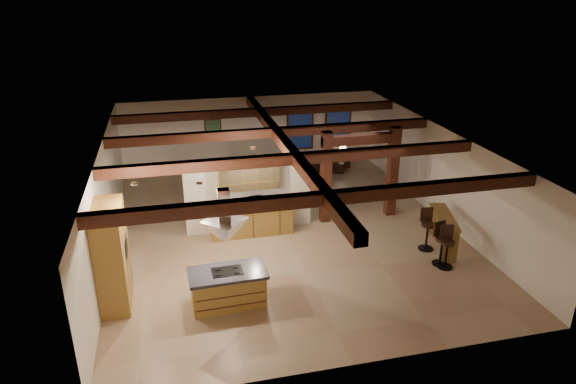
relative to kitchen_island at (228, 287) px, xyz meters
name	(u,v)px	position (x,y,z in m)	size (l,w,h in m)	color
ground	(285,232)	(2.14, 3.35, -0.45)	(12.00, 12.00, 0.00)	tan
room_walls	(285,177)	(2.14, 3.35, 1.33)	(12.00, 12.00, 12.00)	silver
ceiling_beams	(285,144)	(2.14, 3.35, 2.31)	(10.00, 12.00, 0.28)	#37190D
timber_posts	(360,165)	(4.64, 3.85, 1.32)	(2.50, 0.30, 2.90)	#37190D
partition_wall	(249,195)	(1.14, 3.85, 0.65)	(3.80, 0.18, 2.20)	silver
pantry_cabinet	(112,256)	(-2.53, 0.75, 0.75)	(0.67, 1.60, 2.40)	olive
back_counter	(252,219)	(1.14, 3.46, 0.03)	(2.50, 0.66, 0.94)	olive
upper_display_cabinet	(249,174)	(1.14, 3.66, 1.40)	(1.80, 0.36, 0.95)	olive
range_hood	(225,236)	(0.00, 0.00, 1.34)	(1.10, 1.10, 1.40)	silver
back_windows	(319,128)	(4.94, 9.28, 1.05)	(2.70, 0.07, 1.70)	#37190D
framed_art	(213,130)	(0.64, 9.28, 1.25)	(0.65, 0.05, 0.85)	#37190D
recessed_cans	(199,170)	(-0.40, 1.41, 2.42)	(3.16, 2.46, 0.03)	silver
kitchen_island	(228,287)	(0.00, 0.00, 0.00)	(1.81, 1.00, 0.89)	olive
dining_table	(266,187)	(2.13, 6.31, -0.14)	(1.72, 0.96, 0.60)	#431E10
sofa	(319,163)	(4.71, 8.43, -0.15)	(2.03, 0.80, 0.59)	black
microwave	(255,201)	(1.25, 3.46, 0.61)	(0.42, 0.29, 0.23)	#BBBBC0
bar_counter	(443,226)	(6.23, 1.36, 0.22)	(0.97, 1.93, 0.98)	olive
side_table	(342,159)	(5.75, 8.60, -0.13)	(0.50, 0.50, 0.62)	#37190D
table_lamp	(343,146)	(5.75, 8.60, 0.42)	(0.29, 0.29, 0.34)	black
bar_stool_a	(447,247)	(5.79, 0.37, 0.15)	(0.41, 0.43, 1.17)	black
bar_stool_b	(441,243)	(5.72, 0.55, 0.16)	(0.42, 0.44, 1.19)	black
bar_stool_c	(427,229)	(5.77, 1.41, 0.17)	(0.42, 0.43, 1.21)	black
dining_chairs	(266,180)	(2.13, 6.31, 0.13)	(2.28, 2.28, 1.13)	#37190D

